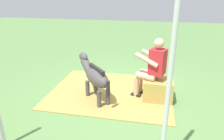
% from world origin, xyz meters
% --- Properties ---
extents(ground_plane, '(24.00, 24.00, 0.00)m').
position_xyz_m(ground_plane, '(0.00, 0.00, 0.00)').
color(ground_plane, '#608C4C').
extents(hay_patch, '(2.72, 2.19, 0.02)m').
position_xyz_m(hay_patch, '(0.27, -0.11, 0.01)').
color(hay_patch, tan).
rests_on(hay_patch, ground).
extents(hay_bale, '(0.60, 0.50, 0.46)m').
position_xyz_m(hay_bale, '(-0.77, 0.04, 0.23)').
color(hay_bale, tan).
rests_on(hay_bale, ground).
extents(person_seated, '(0.72, 0.55, 1.34)m').
position_xyz_m(person_seated, '(-0.61, -0.00, 0.73)').
color(person_seated, '#D8AD8C').
rests_on(person_seated, ground).
extents(pony_standing, '(1.02, 1.10, 0.89)m').
position_xyz_m(pony_standing, '(0.53, 0.27, 0.53)').
color(pony_standing, '#4C4747').
rests_on(pony_standing, ground).
extents(tent_pole_left, '(0.06, 0.06, 2.34)m').
position_xyz_m(tent_pole_left, '(-0.82, 1.97, 1.17)').
color(tent_pole_left, silver).
rests_on(tent_pole_left, ground).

